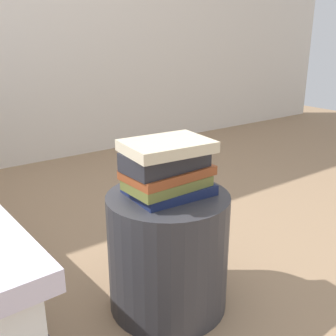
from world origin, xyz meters
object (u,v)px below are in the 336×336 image
(book_olive, at_px, (167,183))
(book_cream, at_px, (167,146))
(side_table, at_px, (168,251))
(book_rust, at_px, (167,172))
(book_charcoal, at_px, (165,160))
(book_navy, at_px, (169,189))

(book_olive, xyz_separation_m, book_cream, (-0.00, -0.00, 0.13))
(side_table, height_order, book_rust, book_rust)
(book_olive, bearing_deg, book_cream, -148.26)
(book_rust, distance_m, book_charcoal, 0.05)
(book_navy, xyz_separation_m, book_rust, (-0.01, -0.01, 0.07))
(book_cream, bearing_deg, side_table, 47.49)
(book_navy, height_order, book_cream, book_cream)
(book_olive, relative_size, book_charcoal, 0.98)
(book_olive, bearing_deg, book_navy, 42.41)
(book_rust, xyz_separation_m, book_cream, (-0.01, -0.01, 0.09))
(book_rust, distance_m, book_cream, 0.10)
(book_rust, bearing_deg, book_cream, -126.10)
(book_navy, bearing_deg, side_table, -133.54)
(book_rust, xyz_separation_m, book_charcoal, (-0.01, -0.00, 0.05))
(side_table, xyz_separation_m, book_cream, (-0.01, -0.01, 0.39))
(side_table, height_order, book_charcoal, book_charcoal)
(book_navy, distance_m, book_olive, 0.04)
(side_table, xyz_separation_m, book_olive, (-0.01, -0.01, 0.26))
(book_cream, bearing_deg, book_charcoal, 91.58)
(book_charcoal, bearing_deg, book_rust, 22.51)
(book_olive, bearing_deg, book_charcoal, 102.75)
(book_navy, height_order, book_charcoal, book_charcoal)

